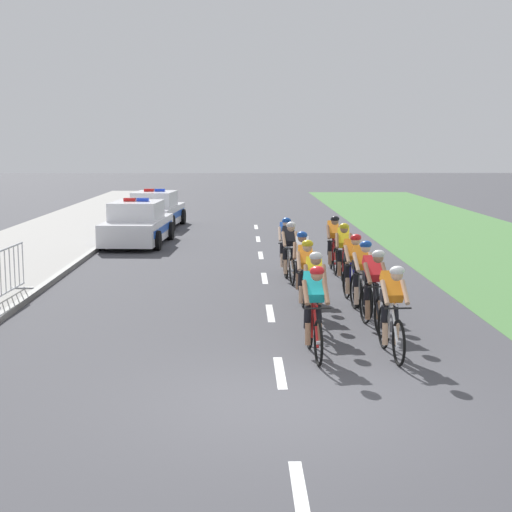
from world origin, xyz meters
name	(u,v)px	position (x,y,z in m)	size (l,w,h in m)	color
ground_plane	(285,404)	(0.00, 0.00, 0.00)	(160.00, 160.00, 0.00)	#424247
sidewalk_slab	(22,251)	(-7.47, 14.00, 0.06)	(4.60, 60.00, 0.12)	gray
kerb_edge	(93,251)	(-5.25, 14.00, 0.07)	(0.16, 60.00, 0.13)	#9E9E99
grass_verge	(500,252)	(7.62, 14.00, 0.00)	(7.00, 60.00, 0.01)	#4C7F42
lane_markings_centre	(264,278)	(0.00, 9.38, 0.00)	(0.14, 25.60, 0.01)	white
cyclist_lead	(314,309)	(0.58, 2.19, 0.79)	(0.43, 1.72, 1.56)	black
cyclist_second	(392,309)	(1.82, 2.17, 0.79)	(0.43, 1.72, 1.56)	black
cyclist_third	(314,290)	(0.73, 3.73, 0.79)	(0.42, 1.72, 1.56)	black
cyclist_fourth	(373,288)	(1.83, 3.94, 0.79)	(0.45, 1.72, 1.56)	black
cyclist_fifth	(306,275)	(0.71, 5.38, 0.79)	(0.42, 1.72, 1.56)	black
cyclist_sixth	(362,276)	(1.82, 5.25, 0.79)	(0.45, 1.72, 1.56)	black
cyclist_seventh	(302,263)	(0.75, 6.83, 0.79)	(0.44, 1.72, 1.56)	black
cyclist_eighth	(352,267)	(1.79, 6.32, 0.79)	(0.44, 1.72, 1.56)	black
cyclist_ninth	(289,250)	(0.59, 8.86, 0.79)	(0.45, 1.72, 1.56)	black
cyclist_tenth	(343,252)	(1.88, 8.50, 0.79)	(0.45, 1.72, 1.56)	black
cyclist_eleventh	(286,245)	(0.56, 9.90, 0.79)	(0.42, 1.72, 1.56)	black
cyclist_twelfth	(333,243)	(1.86, 10.31, 0.79)	(0.42, 1.72, 1.56)	black
police_car_nearest	(137,225)	(-4.12, 15.92, 0.68)	(2.19, 4.50, 1.59)	white
police_car_second	(155,211)	(-4.12, 21.23, 0.68)	(2.26, 4.53, 1.59)	white
crowd_barrier_middle	(5,274)	(-5.61, 6.39, 0.65)	(0.58, 2.32, 1.07)	#B7BABF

